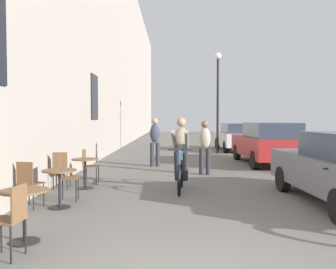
# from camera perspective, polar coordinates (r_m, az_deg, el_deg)

# --- Properties ---
(building_facade_left) EXTENTS (0.54, 68.00, 11.88)m
(building_facade_left) POSITION_cam_1_polar(r_m,az_deg,el_deg) (18.10, -9.99, 16.07)
(building_facade_left) COLOR gray
(building_facade_left) RESTS_ON ground_plane
(cafe_table_near) EXTENTS (0.64, 0.64, 0.72)m
(cafe_table_near) POSITION_cam_1_polar(r_m,az_deg,el_deg) (5.33, -21.76, -10.22)
(cafe_table_near) COLOR black
(cafe_table_near) RESTS_ON ground_plane
(cafe_chair_near_toward_street) EXTENTS (0.42, 0.42, 0.89)m
(cafe_chair_near_toward_street) POSITION_cam_1_polar(r_m,az_deg,el_deg) (4.81, -23.51, -11.70)
(cafe_chair_near_toward_street) COLOR black
(cafe_chair_near_toward_street) RESTS_ON ground_plane
(cafe_table_mid) EXTENTS (0.64, 0.64, 0.72)m
(cafe_table_mid) POSITION_cam_1_polar(r_m,az_deg,el_deg) (7.13, -16.76, -6.96)
(cafe_table_mid) COLOR black
(cafe_table_mid) RESTS_ON ground_plane
(cafe_chair_mid_toward_street) EXTENTS (0.46, 0.46, 0.89)m
(cafe_chair_mid_toward_street) POSITION_cam_1_polar(r_m,az_deg,el_deg) (7.25, -21.18, -6.90)
(cafe_chair_mid_toward_street) COLOR black
(cafe_chair_mid_toward_street) RESTS_ON ground_plane
(cafe_chair_mid_toward_wall) EXTENTS (0.42, 0.42, 0.89)m
(cafe_chair_mid_toward_wall) POSITION_cam_1_polar(r_m,az_deg,el_deg) (7.74, -15.92, -6.24)
(cafe_chair_mid_toward_wall) COLOR black
(cafe_chair_mid_toward_wall) RESTS_ON ground_plane
(cafe_table_far) EXTENTS (0.64, 0.64, 0.72)m
(cafe_table_far) POSITION_cam_1_polar(r_m,az_deg,el_deg) (8.94, -12.93, -5.02)
(cafe_table_far) COLOR black
(cafe_table_far) RESTS_ON ground_plane
(cafe_chair_far_toward_street) EXTENTS (0.41, 0.41, 0.89)m
(cafe_chair_far_toward_street) POSITION_cam_1_polar(r_m,az_deg,el_deg) (9.01, -16.53, -5.02)
(cafe_chair_far_toward_street) COLOR black
(cafe_chair_far_toward_street) RESTS_ON ground_plane
(cafe_chair_far_toward_wall) EXTENTS (0.39, 0.39, 0.89)m
(cafe_chair_far_toward_wall) POSITION_cam_1_polar(r_m,az_deg,el_deg) (9.57, -12.48, -4.54)
(cafe_chair_far_toward_wall) COLOR black
(cafe_chair_far_toward_wall) RESTS_ON ground_plane
(cyclist_on_bicycle) EXTENTS (0.52, 1.76, 1.74)m
(cyclist_on_bicycle) POSITION_cam_1_polar(r_m,az_deg,el_deg) (8.55, 2.05, -3.34)
(cyclist_on_bicycle) COLOR black
(cyclist_on_bicycle) RESTS_ON ground_plane
(pedestrian_near) EXTENTS (0.36, 0.27, 1.63)m
(pedestrian_near) POSITION_cam_1_polar(r_m,az_deg,el_deg) (10.87, 5.83, -1.55)
(pedestrian_near) COLOR #26262D
(pedestrian_near) RESTS_ON ground_plane
(pedestrian_mid) EXTENTS (0.37, 0.29, 1.71)m
(pedestrian_mid) POSITION_cam_1_polar(r_m,az_deg,el_deg) (12.73, -2.09, -0.74)
(pedestrian_mid) COLOR #26262D
(pedestrian_mid) RESTS_ON ground_plane
(street_lamp) EXTENTS (0.32, 0.32, 4.90)m
(street_lamp) POSITION_cam_1_polar(r_m,az_deg,el_deg) (17.92, 7.88, 7.04)
(street_lamp) COLOR black
(street_lamp) RESTS_ON ground_plane
(parked_car_second) EXTENTS (1.93, 4.38, 1.54)m
(parked_car_second) POSITION_cam_1_polar(r_m,az_deg,el_deg) (13.75, 15.51, -1.27)
(parked_car_second) COLOR maroon
(parked_car_second) RESTS_ON ground_plane
(parked_car_third) EXTENTS (1.82, 4.11, 1.45)m
(parked_car_third) POSITION_cam_1_polar(r_m,az_deg,el_deg) (19.30, 10.71, -0.32)
(parked_car_third) COLOR #B7B7BC
(parked_car_third) RESTS_ON ground_plane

